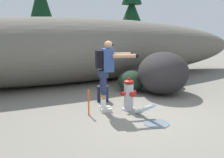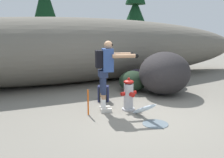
{
  "view_description": "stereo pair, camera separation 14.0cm",
  "coord_description": "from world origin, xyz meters",
  "views": [
    {
      "loc": [
        -3.18,
        -4.61,
        1.9
      ],
      "look_at": [
        -0.32,
        0.68,
        0.75
      ],
      "focal_mm": 39.71,
      "sensor_mm": 36.0,
      "label": 1
    },
    {
      "loc": [
        -3.06,
        -4.67,
        1.9
      ],
      "look_at": [
        -0.32,
        0.68,
        0.75
      ],
      "focal_mm": 39.71,
      "sensor_mm": 36.0,
      "label": 2
    }
  ],
  "objects": [
    {
      "name": "hydrant_water_jet",
      "position": [
        -0.01,
        -0.37,
        0.14
      ],
      "size": [
        0.54,
        1.22,
        0.55
      ],
      "color": "silver",
      "rests_on": "ground_plane"
    },
    {
      "name": "fire_hydrant",
      "position": [
        -0.01,
        0.37,
        0.37
      ],
      "size": [
        0.42,
        0.37,
        0.8
      ],
      "color": "#B2B2B7",
      "rests_on": "ground_plane"
    },
    {
      "name": "boulder_small",
      "position": [
        2.6,
        1.99,
        0.35
      ],
      "size": [
        1.36,
        1.3,
        0.69
      ],
      "primitive_type": "ellipsoid",
      "rotation": [
        0.0,
        0.0,
        0.61
      ],
      "color": "#2D2626",
      "rests_on": "ground_plane"
    },
    {
      "name": "survey_stake",
      "position": [
        -1.04,
        0.46,
        0.3
      ],
      "size": [
        0.04,
        0.04,
        0.6
      ],
      "primitive_type": "cylinder",
      "color": "#E55914",
      "rests_on": "ground_plane"
    },
    {
      "name": "boulder_large",
      "position": [
        1.8,
        1.27,
        0.65
      ],
      "size": [
        2.4,
        2.35,
        1.3
      ],
      "primitive_type": "ellipsoid",
      "rotation": [
        0.0,
        0.0,
        3.81
      ],
      "color": "#292628",
      "rests_on": "ground_plane"
    },
    {
      "name": "dirt_embankment",
      "position": [
        0.0,
        4.37,
        1.21
      ],
      "size": [
        16.99,
        3.2,
        2.43
      ],
      "primitive_type": "ellipsoid",
      "color": "#666056",
      "rests_on": "ground_plane"
    },
    {
      "name": "boulder_outlier",
      "position": [
        1.12,
        2.01,
        0.33
      ],
      "size": [
        1.25,
        1.29,
        0.67
      ],
      "primitive_type": "ellipsoid",
      "rotation": [
        0.0,
        0.0,
        4.22
      ],
      "color": "#1D2D1E",
      "rests_on": "ground_plane"
    },
    {
      "name": "ground_plane",
      "position": [
        0.0,
        0.0,
        -0.02
      ],
      "size": [
        56.0,
        56.0,
        0.04
      ],
      "primitive_type": "cube",
      "color": "slate"
    },
    {
      "name": "spare_backpack",
      "position": [
        -0.24,
        1.35,
        0.22
      ],
      "size": [
        0.36,
        0.36,
        0.47
      ],
      "rotation": [
        0.0,
        0.0,
        1.03
      ],
      "color": "#23284C",
      "rests_on": "ground_plane"
    },
    {
      "name": "pine_tree_center",
      "position": [
        5.15,
        8.31,
        3.19
      ],
      "size": [
        1.86,
        1.86,
        5.37
      ],
      "color": "#47331E",
      "rests_on": "ground_plane"
    },
    {
      "name": "utility_worker",
      "position": [
        -0.53,
        0.53,
        1.08
      ],
      "size": [
        1.04,
        0.68,
        1.69
      ],
      "rotation": [
        0.0,
        0.0,
        -0.29
      ],
      "color": "beige",
      "rests_on": "ground_plane"
    },
    {
      "name": "boulder_mid",
      "position": [
        1.63,
        2.57,
        0.31
      ],
      "size": [
        1.14,
        1.08,
        0.61
      ],
      "primitive_type": "ellipsoid",
      "rotation": [
        0.0,
        0.0,
        0.49
      ],
      "color": "#27202D",
      "rests_on": "ground_plane"
    }
  ]
}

